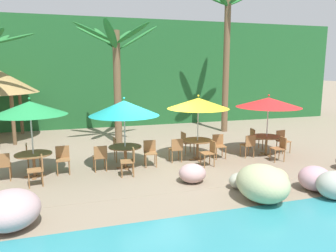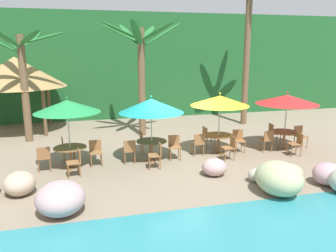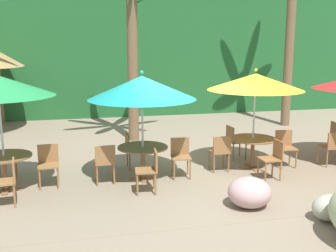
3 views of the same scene
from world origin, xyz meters
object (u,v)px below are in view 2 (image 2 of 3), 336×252
(chair_green_inland, at_px, (66,147))
(dining_table_yellow, at_px, (219,138))
(umbrella_red, at_px, (287,99))
(palapa_hut, at_px, (15,72))
(chair_yellow_inland, at_px, (207,135))
(chair_red_right, at_px, (297,143))
(chair_green_seaward, at_px, (96,151))
(dining_table_teal, at_px, (152,144))
(chair_red_left, at_px, (267,139))
(chair_green_right, at_px, (76,161))
(dining_table_red, at_px, (284,135))
(umbrella_green, at_px, (67,106))
(chair_red_seaward, at_px, (300,135))
(palm_tree_nearest, at_px, (22,64))
(palm_tree_third, at_px, (247,39))
(chair_yellow_seaward, at_px, (239,139))
(chair_teal_left, at_px, (129,150))
(chair_teal_seaward, at_px, (174,145))
(umbrella_teal, at_px, (151,106))
(chair_teal_right, at_px, (157,154))
(dining_table_green, at_px, (70,151))
(chair_teal_inland, at_px, (144,141))
(chair_yellow_left, at_px, (199,143))
(chair_yellow_right, at_px, (230,146))
(palm_tree_second, at_px, (140,56))
(chair_red_inland, at_px, (273,132))
(chair_green_left, at_px, (44,157))
(umbrella_yellow, at_px, (220,101))

(chair_green_inland, xyz_separation_m, dining_table_yellow, (5.70, -0.53, 0.10))
(umbrella_red, xyz_separation_m, palapa_hut, (-10.82, 5.96, 0.86))
(chair_yellow_inland, xyz_separation_m, chair_red_right, (2.92, -1.86, 0.00))
(chair_green_seaward, height_order, dining_table_teal, chair_green_seaward)
(chair_red_left, relative_size, palapa_hut, 0.19)
(chair_green_right, bearing_deg, dining_table_red, 6.83)
(umbrella_green, bearing_deg, chair_red_seaward, 1.94)
(chair_green_inland, bearing_deg, palapa_hut, 113.89)
(palm_tree_nearest, height_order, palm_tree_third, palm_tree_third)
(chair_yellow_seaward, relative_size, chair_red_seaward, 1.00)
(chair_teal_left, bearing_deg, chair_teal_seaward, 5.08)
(umbrella_teal, bearing_deg, chair_red_left, -1.12)
(chair_yellow_seaward, xyz_separation_m, umbrella_red, (1.93, -0.17, 1.53))
(chair_green_right, relative_size, chair_yellow_seaward, 1.00)
(chair_teal_right, xyz_separation_m, chair_yellow_inland, (2.54, 1.90, 0.00))
(umbrella_teal, xyz_separation_m, palm_tree_third, (6.08, 4.82, 2.42))
(palm_tree_nearest, bearing_deg, dining_table_green, -65.16)
(palm_tree_third, bearing_deg, chair_teal_seaward, -137.29)
(chair_teal_inland, bearing_deg, chair_yellow_left, -20.57)
(chair_yellow_right, relative_size, palm_tree_second, 0.17)
(palm_tree_third, bearing_deg, dining_table_green, -151.13)
(umbrella_green, relative_size, chair_yellow_seaward, 2.83)
(umbrella_red, distance_m, chair_red_inland, 1.75)
(umbrella_green, distance_m, chair_teal_right, 3.37)
(chair_yellow_seaward, bearing_deg, chair_green_right, -169.53)
(chair_green_seaward, relative_size, umbrella_teal, 0.36)
(chair_green_left, distance_m, chair_yellow_inland, 6.36)
(chair_red_inland, height_order, palapa_hut, palapa_hut)
(umbrella_yellow, distance_m, dining_table_red, 3.15)
(chair_green_seaward, bearing_deg, chair_green_right, -124.44)
(palm_tree_second, distance_m, palapa_hut, 6.12)
(chair_yellow_left, relative_size, palapa_hut, 0.19)
(umbrella_red, relative_size, palm_tree_second, 0.47)
(umbrella_teal, relative_size, umbrella_yellow, 1.00)
(chair_red_seaward, relative_size, palm_tree_second, 0.17)
(umbrella_yellow, xyz_separation_m, chair_yellow_inland, (-0.14, 0.84, -1.56))
(dining_table_green, bearing_deg, chair_red_right, -4.93)
(chair_teal_left, height_order, chair_yellow_inland, same)
(chair_red_seaward, bearing_deg, chair_red_left, -169.78)
(chair_yellow_right, distance_m, palm_tree_third, 7.50)
(chair_green_left, relative_size, chair_red_seaward, 1.00)
(chair_teal_inland, xyz_separation_m, chair_yellow_right, (2.92, -1.49, 0.00))
(umbrella_teal, relative_size, chair_red_right, 2.74)
(umbrella_green, relative_size, palm_tree_third, 0.35)
(umbrella_green, height_order, chair_teal_inland, umbrella_green)
(chair_green_seaward, relative_size, dining_table_red, 0.79)
(chair_teal_inland, distance_m, palapa_hut, 7.72)
(chair_green_right, relative_size, dining_table_red, 0.79)
(chair_green_inland, xyz_separation_m, chair_teal_right, (3.02, -1.59, 0.00))
(palapa_hut, bearing_deg, chair_teal_left, -53.78)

